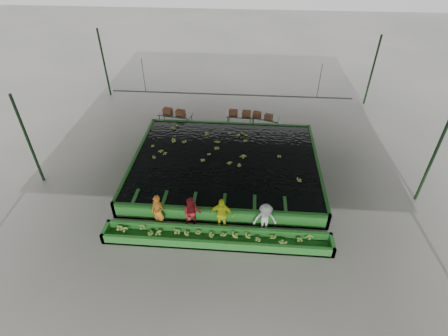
# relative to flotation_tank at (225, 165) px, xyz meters

# --- Properties ---
(ground) EXTENTS (80.00, 80.00, 0.00)m
(ground) POSITION_rel_flotation_tank_xyz_m (0.00, -1.50, -0.45)
(ground) COLOR slate
(ground) RESTS_ON ground
(shed_roof) EXTENTS (20.00, 22.00, 0.04)m
(shed_roof) POSITION_rel_flotation_tank_xyz_m (0.00, -1.50, 4.55)
(shed_roof) COLOR gray
(shed_roof) RESTS_ON shed_posts
(shed_posts) EXTENTS (20.00, 22.00, 5.00)m
(shed_posts) POSITION_rel_flotation_tank_xyz_m (0.00, -1.50, 2.05)
(shed_posts) COLOR black
(shed_posts) RESTS_ON ground
(flotation_tank) EXTENTS (10.00, 8.00, 0.90)m
(flotation_tank) POSITION_rel_flotation_tank_xyz_m (0.00, 0.00, 0.00)
(flotation_tank) COLOR #236D23
(flotation_tank) RESTS_ON ground
(tank_water) EXTENTS (9.70, 7.70, 0.00)m
(tank_water) POSITION_rel_flotation_tank_xyz_m (0.00, -0.00, 0.40)
(tank_water) COLOR black
(tank_water) RESTS_ON flotation_tank
(sorting_trough) EXTENTS (10.00, 1.00, 0.50)m
(sorting_trough) POSITION_rel_flotation_tank_xyz_m (0.00, -5.10, -0.20)
(sorting_trough) COLOR #236D23
(sorting_trough) RESTS_ON ground
(cableway_rail) EXTENTS (0.08, 0.08, 14.00)m
(cableway_rail) POSITION_rel_flotation_tank_xyz_m (0.00, 3.50, 2.55)
(cableway_rail) COLOR #59605B
(cableway_rail) RESTS_ON shed_roof
(rail_hanger_left) EXTENTS (0.04, 0.04, 2.00)m
(rail_hanger_left) POSITION_rel_flotation_tank_xyz_m (-5.00, 3.50, 3.55)
(rail_hanger_left) COLOR #59605B
(rail_hanger_left) RESTS_ON shed_roof
(rail_hanger_right) EXTENTS (0.04, 0.04, 2.00)m
(rail_hanger_right) POSITION_rel_flotation_tank_xyz_m (5.00, 3.50, 3.55)
(rail_hanger_right) COLOR #59605B
(rail_hanger_right) RESTS_ON shed_roof
(worker_a) EXTENTS (0.74, 0.62, 1.74)m
(worker_a) POSITION_rel_flotation_tank_xyz_m (-2.71, -4.30, 0.42)
(worker_a) COLOR orange
(worker_a) RESTS_ON ground
(worker_b) EXTENTS (0.92, 0.76, 1.72)m
(worker_b) POSITION_rel_flotation_tank_xyz_m (-1.17, -4.30, 0.41)
(worker_b) COLOR #A71E27
(worker_b) RESTS_ON ground
(worker_c) EXTENTS (1.07, 0.49, 1.78)m
(worker_c) POSITION_rel_flotation_tank_xyz_m (0.13, -4.30, 0.44)
(worker_c) COLOR #F5FF1B
(worker_c) RESTS_ON ground
(worker_d) EXTENTS (1.08, 0.68, 1.59)m
(worker_d) POSITION_rel_flotation_tank_xyz_m (2.07, -4.30, 0.34)
(worker_d) COLOR silver
(worker_d) RESTS_ON ground
(packing_table_left) EXTENTS (2.28, 1.21, 0.99)m
(packing_table_left) POSITION_rel_flotation_tank_xyz_m (-3.63, 4.64, 0.04)
(packing_table_left) COLOR #59605B
(packing_table_left) RESTS_ON ground
(packing_table_mid) EXTENTS (1.89, 0.86, 0.84)m
(packing_table_mid) POSITION_rel_flotation_tank_xyz_m (0.65, 5.07, -0.03)
(packing_table_mid) COLOR #59605B
(packing_table_mid) RESTS_ON ground
(packing_table_right) EXTENTS (2.02, 1.26, 0.86)m
(packing_table_right) POSITION_rel_flotation_tank_xyz_m (2.17, 4.90, -0.02)
(packing_table_right) COLOR #59605B
(packing_table_right) RESTS_ON ground
(box_stack_left) EXTENTS (1.50, 0.70, 0.31)m
(box_stack_left) POSITION_rel_flotation_tank_xyz_m (-3.70, 4.64, 0.54)
(box_stack_left) COLOR brown
(box_stack_left) RESTS_ON packing_table_left
(box_stack_mid) EXTENTS (1.44, 0.50, 0.31)m
(box_stack_mid) POSITION_rel_flotation_tank_xyz_m (0.56, 5.11, 0.39)
(box_stack_mid) COLOR brown
(box_stack_mid) RESTS_ON packing_table_mid
(box_stack_right) EXTENTS (1.33, 0.81, 0.28)m
(box_stack_right) POSITION_rel_flotation_tank_xyz_m (2.06, 4.87, 0.41)
(box_stack_right) COLOR brown
(box_stack_right) RESTS_ON packing_table_right
(floating_bananas) EXTENTS (8.37, 5.71, 0.11)m
(floating_bananas) POSITION_rel_flotation_tank_xyz_m (0.00, 0.80, 0.40)
(floating_bananas) COLOR #84A43D
(floating_bananas) RESTS_ON tank_water
(trough_bananas) EXTENTS (8.43, 0.56, 0.11)m
(trough_bananas) POSITION_rel_flotation_tank_xyz_m (0.00, -5.10, -0.05)
(trough_bananas) COLOR #84A43D
(trough_bananas) RESTS_ON sorting_trough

